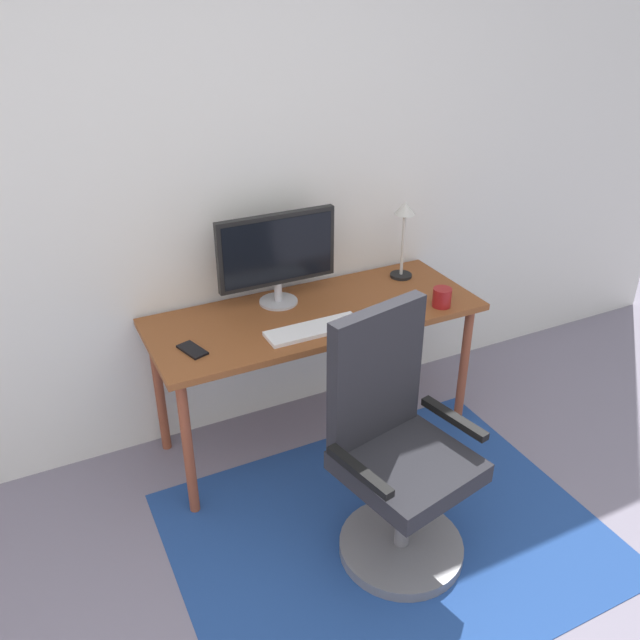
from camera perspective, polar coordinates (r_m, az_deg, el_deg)
wall_back at (r=2.99m, az=-9.96°, el=12.45°), size 6.00×0.10×2.60m
area_rug at (r=2.90m, az=5.89°, el=-17.98°), size 1.72×1.36×0.01m
desk at (r=3.04m, az=-0.40°, el=-0.45°), size 1.53×0.60×0.71m
monitor at (r=2.98m, az=-3.75°, el=5.85°), size 0.56×0.18×0.44m
keyboard at (r=2.84m, az=-0.51°, el=-0.81°), size 0.43×0.13×0.02m
computer_mouse at (r=2.95m, az=4.39°, el=0.51°), size 0.06×0.10×0.03m
coffee_cup at (r=3.08m, az=10.54°, el=1.94°), size 0.09×0.09×0.09m
cell_phone at (r=2.75m, az=-11.02°, el=-2.56°), size 0.11×0.15×0.01m
desk_lamp at (r=3.27m, az=7.31°, el=8.14°), size 0.11×0.11×0.39m
office_chair at (r=2.59m, az=6.59°, el=-12.22°), size 0.58×0.53×1.03m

